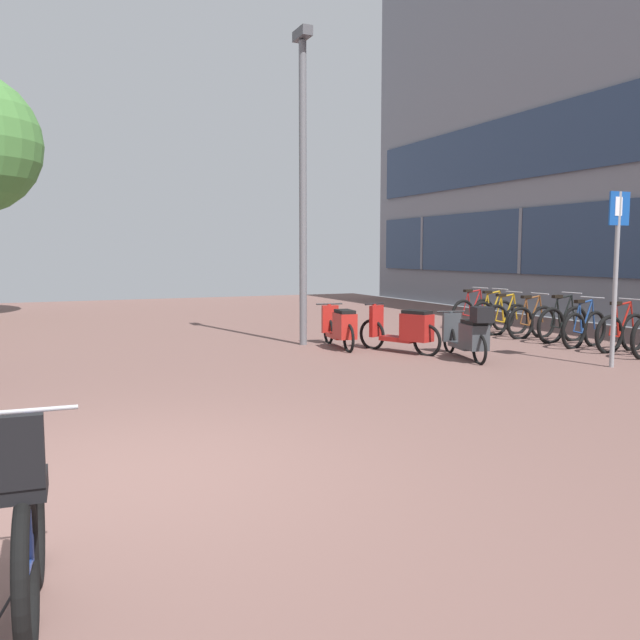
% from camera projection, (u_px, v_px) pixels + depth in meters
% --- Properties ---
extents(ground, '(21.00, 40.00, 0.13)m').
position_uv_depth(ground, '(308.00, 456.00, 5.69)').
color(ground, '#2E2F35').
extents(bicycle_foreground, '(0.69, 1.36, 1.09)m').
position_uv_depth(bicycle_foreground, '(21.00, 537.00, 3.10)').
color(bicycle_foreground, black).
rests_on(bicycle_foreground, ground).
extents(bicycle_rack_01, '(1.36, 0.48, 0.97)m').
position_uv_depth(bicycle_rack_01, '(622.00, 333.00, 11.48)').
color(bicycle_rack_01, black).
rests_on(bicycle_rack_01, ground).
extents(bicycle_rack_02, '(1.34, 0.48, 0.96)m').
position_uv_depth(bicycle_rack_02, '(584.00, 329.00, 12.04)').
color(bicycle_rack_02, black).
rests_on(bicycle_rack_02, ground).
extents(bicycle_rack_03, '(1.39, 0.48, 1.01)m').
position_uv_depth(bicycle_rack_03, '(563.00, 324.00, 12.74)').
color(bicycle_rack_03, black).
rests_on(bicycle_rack_03, ground).
extents(bicycle_rack_04, '(1.30, 0.48, 0.96)m').
position_uv_depth(bicycle_rack_04, '(532.00, 322.00, 13.30)').
color(bicycle_rack_04, black).
rests_on(bicycle_rack_04, ground).
extents(bicycle_rack_05, '(1.29, 0.48, 0.95)m').
position_uv_depth(bicycle_rack_05, '(506.00, 319.00, 13.90)').
color(bicycle_rack_05, black).
rests_on(bicycle_rack_05, ground).
extents(bicycle_rack_06, '(1.33, 0.48, 0.98)m').
position_uv_depth(bicycle_rack_06, '(493.00, 315.00, 14.61)').
color(bicycle_rack_06, black).
rests_on(bicycle_rack_06, ground).
extents(bicycle_rack_07, '(1.36, 0.48, 0.97)m').
position_uv_depth(bicycle_rack_07, '(473.00, 313.00, 15.24)').
color(bicycle_rack_07, black).
rests_on(bicycle_rack_07, ground).
extents(scooter_near, '(0.55, 1.70, 0.81)m').
position_uv_depth(scooter_near, '(341.00, 327.00, 11.87)').
color(scooter_near, black).
rests_on(scooter_near, ground).
extents(scooter_mid, '(0.84, 1.65, 0.87)m').
position_uv_depth(scooter_mid, '(405.00, 329.00, 11.33)').
color(scooter_mid, black).
rests_on(scooter_mid, ground).
extents(scooter_far, '(0.71, 1.72, 0.93)m').
position_uv_depth(scooter_far, '(469.00, 334.00, 10.59)').
color(scooter_far, black).
rests_on(scooter_far, ground).
extents(parking_sign, '(0.40, 0.07, 2.65)m').
position_uv_depth(parking_sign, '(616.00, 260.00, 9.78)').
color(parking_sign, gray).
rests_on(parking_sign, ground).
extents(lamp_post, '(0.20, 0.52, 5.79)m').
position_uv_depth(lamp_post, '(303.00, 173.00, 12.06)').
color(lamp_post, slate).
rests_on(lamp_post, ground).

